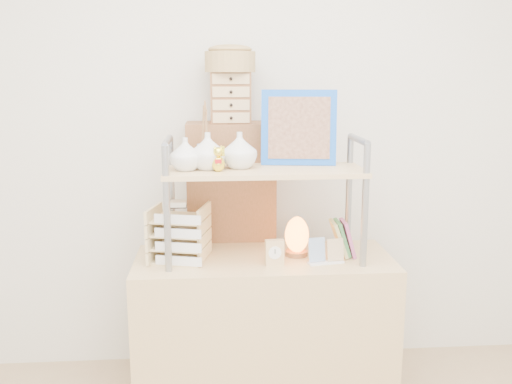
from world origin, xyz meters
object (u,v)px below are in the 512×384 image
Objects in this scene: desk at (264,332)px; cabinet at (232,250)px; letter_tray at (179,237)px; salt_lamp at (297,236)px.

cabinet is at bearing 110.48° from desk.
desk is 0.62m from letter_tray.
letter_tray is 0.55m from salt_lamp.
desk is at bearing -69.33° from cabinet.
desk is 4.27× the size of letter_tray.
salt_lamp is (0.55, 0.03, -0.02)m from letter_tray.
cabinet is at bearing 130.43° from salt_lamp.
cabinet reaches higher than letter_tray.
letter_tray is (-0.25, -0.37, 0.19)m from cabinet.
letter_tray reaches higher than salt_lamp.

